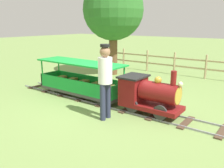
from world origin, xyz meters
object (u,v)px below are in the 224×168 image
object	(u,v)px
locomotive	(148,93)
oak_tree_near	(113,10)
passenger_car	(80,83)
conductor_person	(105,76)

from	to	relation	value
locomotive	oak_tree_near	xyz separation A→B (m)	(-3.04, -3.22, 2.02)
passenger_car	oak_tree_near	size ratio (longest dim) A/B	0.73
locomotive	oak_tree_near	size ratio (longest dim) A/B	0.39
conductor_person	oak_tree_near	bearing A→B (deg)	-145.53
oak_tree_near	locomotive	bearing A→B (deg)	46.69
oak_tree_near	passenger_car	bearing A→B (deg)	20.12
passenger_car	conductor_person	xyz separation A→B (m)	(0.81, 1.53, 0.54)
locomotive	oak_tree_near	distance (m)	4.86
passenger_car	locomotive	bearing A→B (deg)	90.00
passenger_car	oak_tree_near	xyz separation A→B (m)	(-3.04, -1.11, 2.08)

